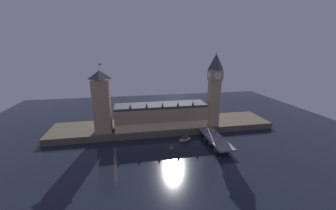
{
  "coord_description": "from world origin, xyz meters",
  "views": [
    {
      "loc": [
        -32.89,
        -157.83,
        80.7
      ],
      "look_at": [
        0.71,
        20.0,
        30.69
      ],
      "focal_mm": 22.0,
      "sensor_mm": 36.0,
      "label": 1
    }
  ],
  "objects_px": {
    "car_southbound_lead": "(221,139)",
    "pedestrian_near_rail": "(216,145)",
    "pedestrian_mid_walk": "(223,137)",
    "clock_tower": "(214,88)",
    "boat_upstream": "(185,139)",
    "street_lamp_far": "(203,128)",
    "pedestrian_far_rail": "(205,133)",
    "street_lamp_near": "(216,141)",
    "car_southbound_trail": "(215,133)",
    "victoria_tower": "(102,102)"
  },
  "relations": [
    {
      "from": "pedestrian_mid_walk",
      "to": "pedestrian_far_rail",
      "type": "relative_size",
      "value": 0.95
    },
    {
      "from": "car_southbound_lead",
      "to": "pedestrian_far_rail",
      "type": "relative_size",
      "value": 2.13
    },
    {
      "from": "pedestrian_mid_walk",
      "to": "boat_upstream",
      "type": "bearing_deg",
      "value": 159.24
    },
    {
      "from": "car_southbound_lead",
      "to": "street_lamp_near",
      "type": "relative_size",
      "value": 0.53
    },
    {
      "from": "victoria_tower",
      "to": "street_lamp_near",
      "type": "bearing_deg",
      "value": -28.37
    },
    {
      "from": "boat_upstream",
      "to": "clock_tower",
      "type": "bearing_deg",
      "value": 30.78
    },
    {
      "from": "clock_tower",
      "to": "car_southbound_trail",
      "type": "relative_size",
      "value": 17.57
    },
    {
      "from": "clock_tower",
      "to": "car_southbound_trail",
      "type": "bearing_deg",
      "value": -105.74
    },
    {
      "from": "pedestrian_far_rail",
      "to": "boat_upstream",
      "type": "xyz_separation_m",
      "value": [
        -18.31,
        -0.1,
        -5.11
      ]
    },
    {
      "from": "car_southbound_trail",
      "to": "street_lamp_far",
      "type": "xyz_separation_m",
      "value": [
        -9.46,
        6.52,
        3.18
      ]
    },
    {
      "from": "victoria_tower",
      "to": "street_lamp_far",
      "type": "relative_size",
      "value": 10.24
    },
    {
      "from": "car_southbound_trail",
      "to": "car_southbound_lead",
      "type": "bearing_deg",
      "value": -90.0
    },
    {
      "from": "pedestrian_near_rail",
      "to": "street_lamp_near",
      "type": "distance_m",
      "value": 3.55
    },
    {
      "from": "boat_upstream",
      "to": "car_southbound_trail",
      "type": "bearing_deg",
      "value": -6.16
    },
    {
      "from": "pedestrian_mid_walk",
      "to": "boat_upstream",
      "type": "xyz_separation_m",
      "value": [
        -30.39,
        11.52,
        -5.06
      ]
    },
    {
      "from": "car_southbound_trail",
      "to": "boat_upstream",
      "type": "relative_size",
      "value": 0.34
    },
    {
      "from": "pedestrian_far_rail",
      "to": "boat_upstream",
      "type": "distance_m",
      "value": 19.01
    },
    {
      "from": "victoria_tower",
      "to": "street_lamp_far",
      "type": "xyz_separation_m",
      "value": [
        89.86,
        -19.1,
        -24.7
      ]
    },
    {
      "from": "pedestrian_far_rail",
      "to": "street_lamp_far",
      "type": "xyz_separation_m",
      "value": [
        -0.4,
        3.47,
        2.86
      ]
    },
    {
      "from": "pedestrian_mid_walk",
      "to": "street_lamp_near",
      "type": "height_order",
      "value": "street_lamp_near"
    },
    {
      "from": "pedestrian_far_rail",
      "to": "car_southbound_trail",
      "type": "bearing_deg",
      "value": -18.6
    },
    {
      "from": "street_lamp_near",
      "to": "boat_upstream",
      "type": "xyz_separation_m",
      "value": [
        -17.91,
        25.87,
        -8.67
      ]
    },
    {
      "from": "clock_tower",
      "to": "victoria_tower",
      "type": "height_order",
      "value": "clock_tower"
    },
    {
      "from": "pedestrian_near_rail",
      "to": "pedestrian_far_rail",
      "type": "relative_size",
      "value": 1.03
    },
    {
      "from": "clock_tower",
      "to": "car_southbound_trail",
      "type": "distance_m",
      "value": 44.44
    },
    {
      "from": "street_lamp_far",
      "to": "boat_upstream",
      "type": "height_order",
      "value": "street_lamp_far"
    },
    {
      "from": "pedestrian_near_rail",
      "to": "pedestrian_mid_walk",
      "type": "bearing_deg",
      "value": 49.95
    },
    {
      "from": "car_southbound_lead",
      "to": "pedestrian_near_rail",
      "type": "xyz_separation_m",
      "value": [
        -9.06,
        -10.58,
        0.32
      ]
    },
    {
      "from": "car_southbound_trail",
      "to": "pedestrian_far_rail",
      "type": "relative_size",
      "value": 2.27
    },
    {
      "from": "pedestrian_far_rail",
      "to": "pedestrian_near_rail",
      "type": "bearing_deg",
      "value": -90.0
    },
    {
      "from": "car_southbound_trail",
      "to": "pedestrian_near_rail",
      "type": "height_order",
      "value": "pedestrian_near_rail"
    },
    {
      "from": "car_southbound_lead",
      "to": "street_lamp_far",
      "type": "relative_size",
      "value": 0.63
    },
    {
      "from": "car_southbound_trail",
      "to": "street_lamp_near",
      "type": "bearing_deg",
      "value": -112.44
    },
    {
      "from": "car_southbound_lead",
      "to": "street_lamp_far",
      "type": "height_order",
      "value": "street_lamp_far"
    },
    {
      "from": "clock_tower",
      "to": "boat_upstream",
      "type": "distance_m",
      "value": 57.75
    },
    {
      "from": "car_southbound_lead",
      "to": "street_lamp_far",
      "type": "bearing_deg",
      "value": 116.61
    },
    {
      "from": "victoria_tower",
      "to": "pedestrian_far_rail",
      "type": "bearing_deg",
      "value": -14.04
    },
    {
      "from": "clock_tower",
      "to": "street_lamp_far",
      "type": "bearing_deg",
      "value": -133.89
    },
    {
      "from": "car_southbound_trail",
      "to": "boat_upstream",
      "type": "distance_m",
      "value": 27.95
    },
    {
      "from": "pedestrian_mid_walk",
      "to": "clock_tower",
      "type": "bearing_deg",
      "value": 83.7
    },
    {
      "from": "car_southbound_lead",
      "to": "pedestrian_far_rail",
      "type": "bearing_deg",
      "value": 120.45
    },
    {
      "from": "pedestrian_near_rail",
      "to": "pedestrian_mid_walk",
      "type": "relative_size",
      "value": 1.09
    },
    {
      "from": "clock_tower",
      "to": "boat_upstream",
      "type": "xyz_separation_m",
      "value": [
        -33.89,
        -20.19,
        -42.17
      ]
    },
    {
      "from": "boat_upstream",
      "to": "street_lamp_far",
      "type": "bearing_deg",
      "value": 11.27
    },
    {
      "from": "pedestrian_near_rail",
      "to": "boat_upstream",
      "type": "bearing_deg",
      "value": 125.25
    },
    {
      "from": "car_southbound_lead",
      "to": "street_lamp_far",
      "type": "distance_m",
      "value": 21.36
    },
    {
      "from": "pedestrian_near_rail",
      "to": "car_southbound_trail",
      "type": "bearing_deg",
      "value": 68.45
    },
    {
      "from": "pedestrian_near_rail",
      "to": "boat_upstream",
      "type": "xyz_separation_m",
      "value": [
        -18.31,
        25.9,
        -5.14
      ]
    },
    {
      "from": "pedestrian_mid_walk",
      "to": "car_southbound_trail",
      "type": "bearing_deg",
      "value": 109.42
    },
    {
      "from": "pedestrian_far_rail",
      "to": "street_lamp_near",
      "type": "xyz_separation_m",
      "value": [
        -0.4,
        -25.97,
        3.55
      ]
    }
  ]
}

